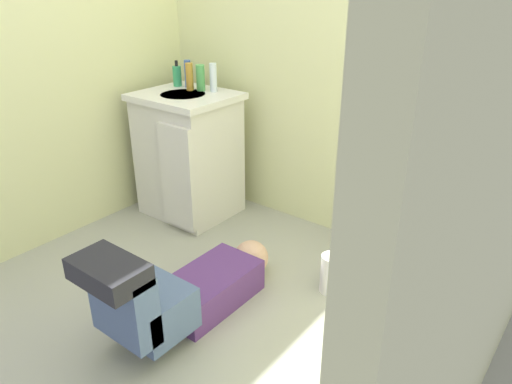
{
  "coord_description": "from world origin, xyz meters",
  "views": [
    {
      "loc": [
        1.4,
        -1.45,
        1.52
      ],
      "look_at": [
        -0.01,
        0.38,
        0.45
      ],
      "focal_mm": 33.69,
      "sensor_mm": 36.0,
      "label": 1
    }
  ],
  "objects_px": {
    "vanity_cabinet": "(189,154)",
    "bottle_amber": "(190,77)",
    "toilet": "(418,222)",
    "bottle_green": "(201,78)",
    "faucet": "(200,82)",
    "person_plumber": "(182,290)",
    "bottle_clear": "(213,78)",
    "bottle_blue": "(188,74)",
    "toilet_paper_roll": "(406,378)",
    "paper_towel_roll": "(331,274)",
    "tissue_box": "(429,134)",
    "soap_dispenser": "(177,76)"
  },
  "relations": [
    {
      "from": "bottle_clear",
      "to": "faucet",
      "type": "bearing_deg",
      "value": -176.67
    },
    {
      "from": "bottle_blue",
      "to": "paper_towel_roll",
      "type": "bearing_deg",
      "value": -15.35
    },
    {
      "from": "vanity_cabinet",
      "to": "faucet",
      "type": "bearing_deg",
      "value": 91.31
    },
    {
      "from": "vanity_cabinet",
      "to": "bottle_green",
      "type": "relative_size",
      "value": 5.07
    },
    {
      "from": "soap_dispenser",
      "to": "bottle_blue",
      "type": "distance_m",
      "value": 0.08
    },
    {
      "from": "bottle_amber",
      "to": "bottle_green",
      "type": "xyz_separation_m",
      "value": [
        0.06,
        0.03,
        -0.0
      ]
    },
    {
      "from": "toilet_paper_roll",
      "to": "toilet",
      "type": "bearing_deg",
      "value": 110.28
    },
    {
      "from": "paper_towel_roll",
      "to": "toilet_paper_roll",
      "type": "bearing_deg",
      "value": -34.26
    },
    {
      "from": "vanity_cabinet",
      "to": "bottle_blue",
      "type": "relative_size",
      "value": 4.71
    },
    {
      "from": "soap_dispenser",
      "to": "bottle_green",
      "type": "distance_m",
      "value": 0.21
    },
    {
      "from": "vanity_cabinet",
      "to": "bottle_amber",
      "type": "xyz_separation_m",
      "value": [
        -0.04,
        0.09,
        0.49
      ]
    },
    {
      "from": "bottle_clear",
      "to": "toilet_paper_roll",
      "type": "relative_size",
      "value": 1.61
    },
    {
      "from": "bottle_amber",
      "to": "bottle_clear",
      "type": "bearing_deg",
      "value": 22.98
    },
    {
      "from": "vanity_cabinet",
      "to": "toilet_paper_roll",
      "type": "height_order",
      "value": "vanity_cabinet"
    },
    {
      "from": "faucet",
      "to": "person_plumber",
      "type": "height_order",
      "value": "faucet"
    },
    {
      "from": "faucet",
      "to": "bottle_clear",
      "type": "height_order",
      "value": "bottle_clear"
    },
    {
      "from": "paper_towel_roll",
      "to": "vanity_cabinet",
      "type": "bearing_deg",
      "value": 169.87
    },
    {
      "from": "person_plumber",
      "to": "bottle_blue",
      "type": "xyz_separation_m",
      "value": [
        -0.9,
        1.0,
        0.73
      ]
    },
    {
      "from": "bottle_clear",
      "to": "toilet_paper_roll",
      "type": "bearing_deg",
      "value": -24.19
    },
    {
      "from": "tissue_box",
      "to": "toilet_paper_roll",
      "type": "relative_size",
      "value": 2.0
    },
    {
      "from": "soap_dispenser",
      "to": "bottle_amber",
      "type": "relative_size",
      "value": 0.97
    },
    {
      "from": "paper_towel_roll",
      "to": "tissue_box",
      "type": "bearing_deg",
      "value": 58.12
    },
    {
      "from": "bottle_green",
      "to": "toilet_paper_roll",
      "type": "xyz_separation_m",
      "value": [
        1.75,
        -0.72,
        -0.85
      ]
    },
    {
      "from": "bottle_green",
      "to": "vanity_cabinet",
      "type": "bearing_deg",
      "value": -99.45
    },
    {
      "from": "vanity_cabinet",
      "to": "toilet_paper_roll",
      "type": "relative_size",
      "value": 7.45
    },
    {
      "from": "vanity_cabinet",
      "to": "person_plumber",
      "type": "bearing_deg",
      "value": -47.31
    },
    {
      "from": "toilet",
      "to": "bottle_green",
      "type": "bearing_deg",
      "value": 179.14
    },
    {
      "from": "bottle_amber",
      "to": "vanity_cabinet",
      "type": "bearing_deg",
      "value": -65.03
    },
    {
      "from": "paper_towel_roll",
      "to": "bottle_blue",
      "type": "bearing_deg",
      "value": 164.65
    },
    {
      "from": "tissue_box",
      "to": "toilet_paper_roll",
      "type": "xyz_separation_m",
      "value": [
        0.3,
        -0.79,
        -0.75
      ]
    },
    {
      "from": "soap_dispenser",
      "to": "toilet_paper_roll",
      "type": "height_order",
      "value": "soap_dispenser"
    },
    {
      "from": "paper_towel_roll",
      "to": "toilet_paper_roll",
      "type": "relative_size",
      "value": 1.92
    },
    {
      "from": "toilet",
      "to": "toilet_paper_roll",
      "type": "distance_m",
      "value": 0.81
    },
    {
      "from": "tissue_box",
      "to": "paper_towel_roll",
      "type": "distance_m",
      "value": 0.85
    },
    {
      "from": "vanity_cabinet",
      "to": "bottle_amber",
      "type": "height_order",
      "value": "bottle_amber"
    },
    {
      "from": "tissue_box",
      "to": "bottle_clear",
      "type": "xyz_separation_m",
      "value": [
        -1.37,
        -0.04,
        0.11
      ]
    },
    {
      "from": "faucet",
      "to": "soap_dispenser",
      "type": "xyz_separation_m",
      "value": [
        -0.19,
        -0.02,
        0.02
      ]
    },
    {
      "from": "person_plumber",
      "to": "paper_towel_roll",
      "type": "relative_size",
      "value": 5.04
    },
    {
      "from": "bottle_green",
      "to": "paper_towel_roll",
      "type": "height_order",
      "value": "bottle_green"
    },
    {
      "from": "vanity_cabinet",
      "to": "tissue_box",
      "type": "relative_size",
      "value": 3.73
    },
    {
      "from": "toilet",
      "to": "tissue_box",
      "type": "distance_m",
      "value": 0.44
    },
    {
      "from": "faucet",
      "to": "toilet_paper_roll",
      "type": "distance_m",
      "value": 2.09
    },
    {
      "from": "vanity_cabinet",
      "to": "soap_dispenser",
      "type": "height_order",
      "value": "soap_dispenser"
    },
    {
      "from": "soap_dispenser",
      "to": "bottle_amber",
      "type": "distance_m",
      "value": 0.16
    },
    {
      "from": "vanity_cabinet",
      "to": "bottle_green",
      "type": "distance_m",
      "value": 0.5
    },
    {
      "from": "bottle_blue",
      "to": "toilet_paper_roll",
      "type": "bearing_deg",
      "value": -21.54
    },
    {
      "from": "bottle_amber",
      "to": "bottle_clear",
      "type": "xyz_separation_m",
      "value": [
        0.15,
        0.06,
        0.0
      ]
    },
    {
      "from": "toilet_paper_roll",
      "to": "bottle_amber",
      "type": "bearing_deg",
      "value": 159.26
    },
    {
      "from": "bottle_amber",
      "to": "bottle_blue",
      "type": "bearing_deg",
      "value": 141.52
    },
    {
      "from": "person_plumber",
      "to": "toilet_paper_roll",
      "type": "height_order",
      "value": "person_plumber"
    }
  ]
}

